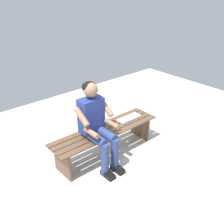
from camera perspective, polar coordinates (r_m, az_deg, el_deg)
bench_near at (r=4.01m, az=-1.41°, el=-5.01°), size 1.77×0.45×0.43m
person_seated at (r=3.64m, az=-3.35°, el=-2.32°), size 0.50×0.69×1.24m
apple at (r=4.06m, az=0.30°, el=-2.25°), size 0.08×0.08×0.08m
book_open at (r=4.25m, az=3.70°, el=-1.34°), size 0.41×0.16×0.02m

